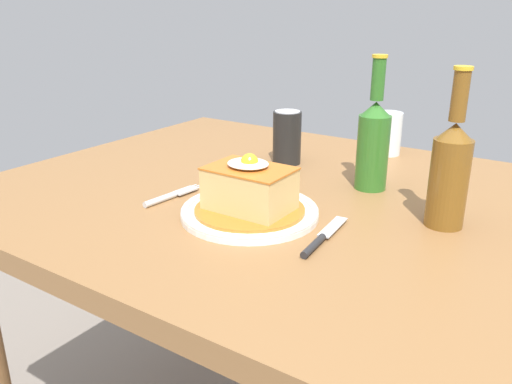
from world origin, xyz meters
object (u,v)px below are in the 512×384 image
at_px(main_plate, 250,212).
at_px(beer_bottle_amber, 450,169).
at_px(fork, 168,197).
at_px(knife, 319,240).
at_px(beer_bottle_green, 373,141).
at_px(drinking_glass, 387,136).
at_px(soda_can, 287,137).

bearing_deg(main_plate, beer_bottle_amber, 27.22).
bearing_deg(fork, knife, -2.25).
relative_size(beer_bottle_green, drinking_glass, 2.53).
bearing_deg(beer_bottle_green, main_plate, -114.44).
height_order(fork, beer_bottle_amber, beer_bottle_amber).
distance_m(main_plate, fork, 0.18).
xyz_separation_m(beer_bottle_amber, beer_bottle_green, (-0.18, 0.11, 0.00)).
distance_m(beer_bottle_amber, beer_bottle_green, 0.21).
xyz_separation_m(main_plate, soda_can, (-0.11, 0.32, 0.05)).
distance_m(knife, beer_bottle_amber, 0.25).
height_order(main_plate, soda_can, soda_can).
height_order(beer_bottle_green, drinking_glass, beer_bottle_green).
relative_size(main_plate, drinking_glass, 2.33).
height_order(fork, beer_bottle_green, beer_bottle_green).
height_order(fork, drinking_glass, drinking_glass).
bearing_deg(main_plate, beer_bottle_green, 65.56).
bearing_deg(drinking_glass, beer_bottle_amber, -57.05).
bearing_deg(main_plate, knife, -11.28).
distance_m(fork, drinking_glass, 0.59).
xyz_separation_m(main_plate, knife, (0.15, -0.03, -0.00)).
relative_size(main_plate, knife, 1.47).
bearing_deg(soda_can, beer_bottle_amber, -22.22).
xyz_separation_m(knife, beer_bottle_green, (-0.04, 0.29, 0.09)).
relative_size(knife, beer_bottle_amber, 0.62).
distance_m(main_plate, drinking_glass, 0.53).
height_order(main_plate, fork, main_plate).
height_order(knife, beer_bottle_amber, beer_bottle_amber).
bearing_deg(knife, fork, 177.75).
xyz_separation_m(beer_bottle_amber, drinking_glass, (-0.24, 0.37, -0.05)).
bearing_deg(beer_bottle_green, knife, -83.10).
relative_size(knife, drinking_glass, 1.58).
xyz_separation_m(main_plate, beer_bottle_green, (0.12, 0.26, 0.09)).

